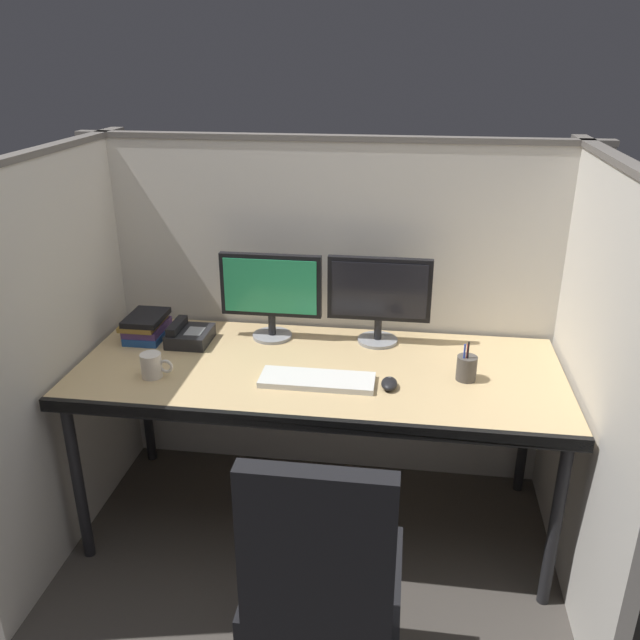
{
  "coord_description": "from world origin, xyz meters",
  "views": [
    {
      "loc": [
        0.33,
        -1.99,
        1.9
      ],
      "look_at": [
        0.0,
        0.35,
        0.92
      ],
      "focal_mm": 36.81,
      "sensor_mm": 36.0,
      "label": 1
    }
  ],
  "objects": [
    {
      "name": "ground_plane",
      "position": [
        0.0,
        0.0,
        0.0
      ],
      "size": [
        8.0,
        8.0,
        0.0
      ],
      "primitive_type": "plane",
      "color": "#423D38"
    },
    {
      "name": "cubicle_partition_rear",
      "position": [
        0.0,
        0.74,
        0.79
      ],
      "size": [
        2.21,
        0.06,
        1.57
      ],
      "color": "beige",
      "rests_on": "ground"
    },
    {
      "name": "cubicle_partition_left",
      "position": [
        -0.99,
        0.2,
        0.79
      ],
      "size": [
        0.06,
        1.41,
        1.57
      ],
      "color": "beige",
      "rests_on": "ground"
    },
    {
      "name": "cubicle_partition_right",
      "position": [
        0.99,
        0.2,
        0.79
      ],
      "size": [
        0.06,
        1.41,
        1.57
      ],
      "color": "beige",
      "rests_on": "ground"
    },
    {
      "name": "desk",
      "position": [
        0.0,
        0.29,
        0.69
      ],
      "size": [
        1.9,
        0.8,
        0.74
      ],
      "color": "tan",
      "rests_on": "ground"
    },
    {
      "name": "office_chair",
      "position": [
        0.14,
        -0.57,
        0.36
      ],
      "size": [
        0.52,
        0.52,
        0.97
      ],
      "rotation": [
        0.0,
        0.0,
        0.06
      ],
      "color": "black",
      "rests_on": "ground"
    },
    {
      "name": "monitor_left",
      "position": [
        -0.24,
        0.56,
        0.96
      ],
      "size": [
        0.43,
        0.17,
        0.37
      ],
      "color": "gray",
      "rests_on": "desk"
    },
    {
      "name": "monitor_right",
      "position": [
        0.22,
        0.57,
        0.96
      ],
      "size": [
        0.43,
        0.17,
        0.37
      ],
      "color": "gray",
      "rests_on": "desk"
    },
    {
      "name": "keyboard_main",
      "position": [
        0.01,
        0.17,
        0.75
      ],
      "size": [
        0.43,
        0.15,
        0.02
      ],
      "primitive_type": "cube",
      "color": "silver",
      "rests_on": "desk"
    },
    {
      "name": "computer_mouse",
      "position": [
        0.28,
        0.17,
        0.76
      ],
      "size": [
        0.06,
        0.1,
        0.04
      ],
      "color": "black",
      "rests_on": "desk"
    },
    {
      "name": "book_stack",
      "position": [
        -0.77,
        0.48,
        0.79
      ],
      "size": [
        0.17,
        0.22,
        0.11
      ],
      "color": "#1E478C",
      "rests_on": "desk"
    },
    {
      "name": "desk_phone",
      "position": [
        -0.58,
        0.46,
        0.77
      ],
      "size": [
        0.17,
        0.19,
        0.09
      ],
      "color": "black",
      "rests_on": "desk"
    },
    {
      "name": "coffee_mug",
      "position": [
        -0.61,
        0.13,
        0.79
      ],
      "size": [
        0.13,
        0.08,
        0.09
      ],
      "color": "silver",
      "rests_on": "desk"
    },
    {
      "name": "pen_cup",
      "position": [
        0.57,
        0.27,
        0.79
      ],
      "size": [
        0.08,
        0.08,
        0.16
      ],
      "color": "#4C4742",
      "rests_on": "desk"
    }
  ]
}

